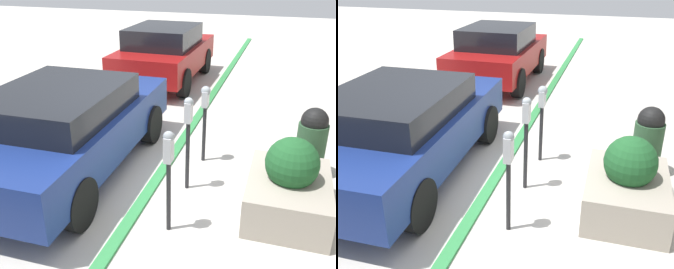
% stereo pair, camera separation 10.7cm
% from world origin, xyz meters
% --- Properties ---
extents(ground_plane, '(40.00, 40.00, 0.00)m').
position_xyz_m(ground_plane, '(0.00, 0.00, 0.00)').
color(ground_plane, beige).
extents(curb_strip, '(24.50, 0.16, 0.04)m').
position_xyz_m(curb_strip, '(0.00, 0.08, 0.02)').
color(curb_strip, '#338C47').
rests_on(curb_strip, ground_plane).
extents(parking_meter_nearest, '(0.16, 0.13, 1.35)m').
position_xyz_m(parking_meter_nearest, '(-1.00, -0.45, 0.96)').
color(parking_meter_nearest, '#232326').
rests_on(parking_meter_nearest, ground_plane).
extents(parking_meter_second, '(0.15, 0.13, 1.41)m').
position_xyz_m(parking_meter_second, '(0.02, -0.42, 0.99)').
color(parking_meter_second, '#232326').
rests_on(parking_meter_second, ground_plane).
extents(parking_meter_middle, '(0.18, 0.16, 1.30)m').
position_xyz_m(parking_meter_middle, '(0.95, -0.46, 0.96)').
color(parking_meter_middle, '#232326').
rests_on(parking_meter_middle, ground_plane).
extents(planter_box, '(1.44, 1.04, 1.09)m').
position_xyz_m(planter_box, '(-0.20, -1.84, 0.40)').
color(planter_box, '#A39989').
rests_on(planter_box, ground_plane).
extents(parked_car_middle, '(4.36, 2.03, 1.40)m').
position_xyz_m(parked_car_middle, '(0.02, 1.54, 0.76)').
color(parked_car_middle, navy).
rests_on(parked_car_middle, ground_plane).
extents(parked_car_rear, '(3.88, 1.92, 1.52)m').
position_xyz_m(parked_car_rear, '(5.21, 1.58, 0.81)').
color(parked_car_rear, maroon).
rests_on(parked_car_rear, ground_plane).
extents(trash_bin, '(0.45, 0.45, 1.11)m').
position_xyz_m(trash_bin, '(0.98, -2.12, 0.56)').
color(trash_bin, '#2D5133').
rests_on(trash_bin, ground_plane).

